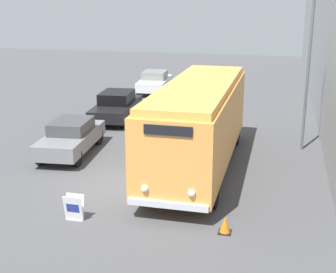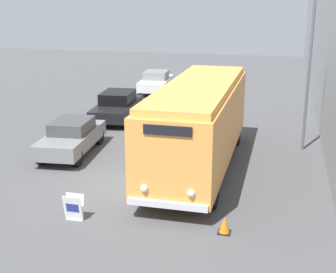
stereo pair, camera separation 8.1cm
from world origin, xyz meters
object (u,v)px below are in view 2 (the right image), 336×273
(parked_car_mid, at_px, (118,105))
(vintage_bus, at_px, (199,121))
(parked_car_far, at_px, (156,82))
(traffic_cone, at_px, (224,225))
(parked_car_near, at_px, (72,137))
(streetlamp, at_px, (311,46))
(sign_board, at_px, (74,208))

(parked_car_mid, bearing_deg, vintage_bus, -53.61)
(parked_car_far, relative_size, traffic_cone, 8.84)
(parked_car_near, bearing_deg, vintage_bus, -9.77)
(streetlamp, relative_size, parked_car_mid, 1.43)
(traffic_cone, bearing_deg, parked_car_near, 143.14)
(vintage_bus, distance_m, parked_car_near, 5.64)
(streetlamp, xyz_separation_m, parked_car_near, (-9.50, -2.94, -3.73))
(sign_board, height_order, traffic_cone, sign_board)
(vintage_bus, distance_m, parked_car_far, 15.22)
(streetlamp, relative_size, traffic_cone, 14.01)
(parked_car_near, xyz_separation_m, parked_car_far, (-0.14, 13.67, 0.01))
(streetlamp, bearing_deg, parked_car_mid, 162.65)
(sign_board, relative_size, traffic_cone, 1.59)
(vintage_bus, xyz_separation_m, parked_car_far, (-5.65, 14.08, -1.12))
(parked_car_near, bearing_deg, parked_car_far, 85.14)
(streetlamp, bearing_deg, traffic_cone, -105.39)
(vintage_bus, bearing_deg, parked_car_near, 175.68)
(parked_car_mid, height_order, parked_car_far, parked_car_mid)
(parked_car_near, bearing_deg, parked_car_mid, 85.84)
(vintage_bus, relative_size, parked_car_far, 2.22)
(parked_car_mid, xyz_separation_m, traffic_cone, (7.34, -11.36, -0.52))
(sign_board, relative_size, parked_car_far, 0.18)
(sign_board, relative_size, parked_car_near, 0.18)
(vintage_bus, xyz_separation_m, parked_car_near, (-5.51, 0.42, -1.14))
(sign_board, relative_size, streetlamp, 0.11)
(parked_car_near, bearing_deg, sign_board, -69.70)
(vintage_bus, bearing_deg, sign_board, -117.72)
(vintage_bus, height_order, sign_board, vintage_bus)
(sign_board, xyz_separation_m, parked_car_near, (-2.74, 5.69, 0.36))
(vintage_bus, relative_size, parked_car_near, 2.16)
(parked_car_near, bearing_deg, traffic_cone, -42.31)
(parked_car_far, xyz_separation_m, traffic_cone, (7.35, -19.07, -0.52))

